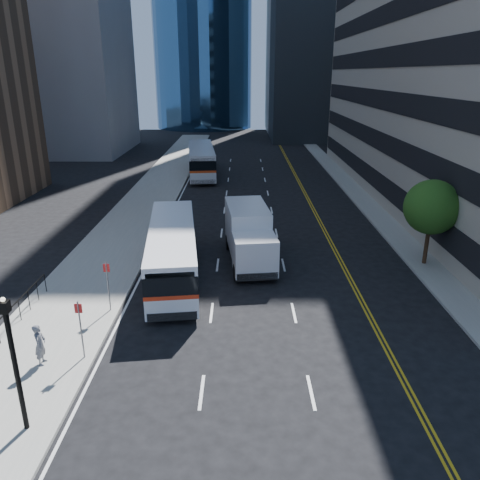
% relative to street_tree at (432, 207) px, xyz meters
% --- Properties ---
extents(ground, '(160.00, 160.00, 0.00)m').
position_rel_street_tree_xyz_m(ground, '(-9.00, -8.00, -3.64)').
color(ground, black).
rests_on(ground, ground).
extents(sidewalk_west, '(5.00, 90.00, 0.15)m').
position_rel_street_tree_xyz_m(sidewalk_west, '(-19.50, 17.00, -3.57)').
color(sidewalk_west, gray).
rests_on(sidewalk_west, ground).
extents(sidewalk_east, '(2.00, 90.00, 0.15)m').
position_rel_street_tree_xyz_m(sidewalk_east, '(-0.00, 17.00, -3.57)').
color(sidewalk_east, gray).
rests_on(sidewalk_east, ground).
extents(midrise_west, '(18.00, 18.00, 35.00)m').
position_rel_street_tree_xyz_m(midrise_west, '(-37.00, 44.00, 13.86)').
color(midrise_west, gray).
rests_on(midrise_west, ground).
extents(street_tree, '(3.20, 3.20, 5.10)m').
position_rel_street_tree_xyz_m(street_tree, '(0.00, 0.00, 0.00)').
color(street_tree, '#332114').
rests_on(street_tree, sidewalk_east).
extents(lamp_post, '(0.28, 0.28, 4.56)m').
position_rel_street_tree_xyz_m(lamp_post, '(-18.00, -14.00, -0.92)').
color(lamp_post, black).
rests_on(lamp_post, sidewalk_west).
extents(bus_front, '(3.90, 11.63, 2.94)m').
position_rel_street_tree_xyz_m(bus_front, '(-14.92, -1.71, -2.03)').
color(bus_front, white).
rests_on(bus_front, ground).
extents(bus_rear, '(4.02, 12.61, 3.20)m').
position_rel_street_tree_xyz_m(bus_rear, '(-15.60, 26.50, -1.90)').
color(bus_rear, silver).
rests_on(bus_rear, ground).
extents(box_truck, '(3.15, 7.16, 3.32)m').
position_rel_street_tree_xyz_m(box_truck, '(-10.59, 0.59, -1.89)').
color(box_truck, silver).
rests_on(box_truck, ground).
extents(pedestrian, '(0.44, 0.64, 1.70)m').
position_rel_street_tree_xyz_m(pedestrian, '(-18.91, -10.43, -2.64)').
color(pedestrian, '#5B5C63').
rests_on(pedestrian, sidewalk_west).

